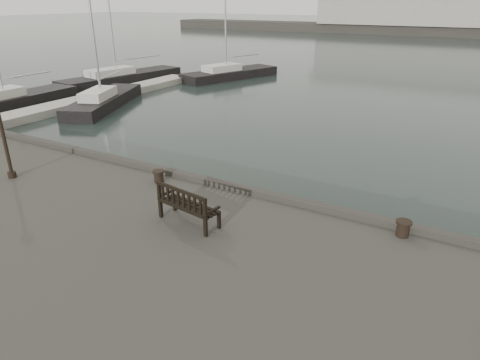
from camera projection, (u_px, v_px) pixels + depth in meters
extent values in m
plane|color=black|center=(265.00, 239.00, 13.67)|extent=(400.00, 400.00, 0.00)
cube|color=#AAA69E|center=(79.00, 102.00, 30.72)|extent=(2.00, 24.00, 0.50)
cube|color=#383530|center=(469.00, 32.00, 86.80)|extent=(140.00, 8.00, 2.00)
cube|color=#AAA69E|center=(431.00, 5.00, 88.51)|extent=(46.00, 9.00, 8.00)
cube|color=black|center=(189.00, 206.00, 11.26)|extent=(1.85, 0.88, 0.04)
cube|color=black|center=(181.00, 200.00, 10.97)|extent=(1.77, 0.34, 0.53)
cube|color=black|center=(189.00, 214.00, 11.36)|extent=(1.73, 0.78, 0.49)
cylinder|color=black|center=(159.00, 176.00, 13.90)|extent=(0.43, 0.43, 0.40)
cylinder|color=black|center=(403.00, 229.00, 10.72)|extent=(0.51, 0.51, 0.42)
cylinder|color=black|center=(3.00, 132.00, 13.74)|extent=(0.12, 0.12, 3.13)
cylinder|color=black|center=(12.00, 175.00, 14.31)|extent=(0.27, 0.27, 0.20)
cube|color=black|center=(13.00, 105.00, 30.45)|extent=(2.82, 9.68, 1.40)
cube|color=beige|center=(10.00, 91.00, 30.06)|extent=(1.78, 3.41, 0.60)
cube|color=black|center=(123.00, 81.00, 39.50)|extent=(4.50, 12.49, 1.40)
cube|color=beige|center=(122.00, 70.00, 39.11)|extent=(2.39, 4.50, 0.60)
cube|color=black|center=(105.00, 105.00, 30.49)|extent=(5.81, 9.46, 1.40)
cube|color=beige|center=(104.00, 91.00, 30.10)|extent=(2.67, 3.59, 0.60)
cylinder|color=#B2B5B7|center=(93.00, 10.00, 28.03)|extent=(0.16, 0.16, 11.22)
cube|color=black|center=(230.00, 77.00, 41.45)|extent=(5.88, 10.50, 1.40)
cube|color=beige|center=(230.00, 67.00, 41.06)|extent=(2.85, 3.95, 0.60)
cylinder|color=#B2B5B7|center=(230.00, 7.00, 38.98)|extent=(0.16, 0.16, 11.30)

